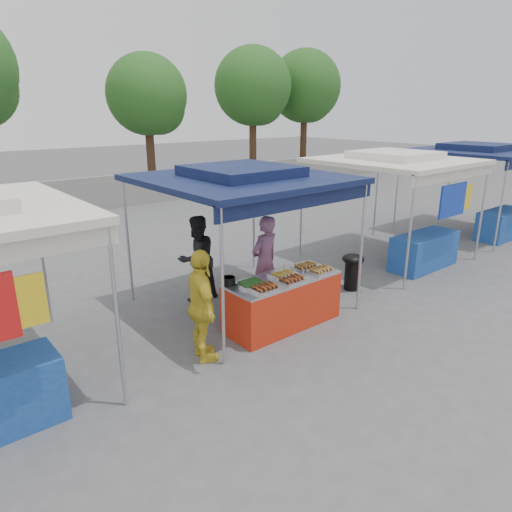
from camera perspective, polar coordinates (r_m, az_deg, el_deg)
ground_plane at (r=7.93m, az=2.79°, el=-8.28°), size 80.00×80.00×0.00m
back_wall at (r=17.19m, az=-22.81°, el=6.80°), size 40.00×0.25×1.20m
main_canopy at (r=7.94m, az=-1.72°, el=9.74°), size 3.20×3.20×2.57m
neighbor_stall_right at (r=11.15m, az=18.39°, el=7.20°), size 3.20×3.20×2.57m
neighbor_stall_far at (r=14.66m, az=26.98°, el=8.54°), size 3.20×3.20×2.57m
tree_2 at (r=20.81m, az=-13.17°, el=18.65°), size 3.43×3.35×5.76m
tree_3 at (r=23.69m, az=-0.20°, el=20.06°), size 3.76×3.74×6.43m
tree_4 at (r=26.48m, az=6.29°, el=19.97°), size 3.84×3.84×6.59m
vendor_table at (r=7.68m, az=3.34°, el=-5.68°), size 2.00×0.80×0.85m
food_tray_fl at (r=6.98m, az=1.21°, el=-4.06°), size 0.42×0.30×0.07m
food_tray_fm at (r=7.33m, az=4.48°, el=-3.03°), size 0.42×0.30×0.07m
food_tray_fr at (r=7.80m, az=8.11°, el=-1.84°), size 0.42×0.30×0.07m
food_tray_bl at (r=7.16m, az=-0.62°, el=-3.47°), size 0.42×0.30×0.07m
food_tray_bm at (r=7.59m, az=3.35°, el=-2.26°), size 0.42×0.30×0.07m
food_tray_br at (r=7.96m, az=6.18°, el=-1.35°), size 0.42×0.30×0.07m
cooking_pot at (r=7.21m, az=-3.45°, el=-3.13°), size 0.22×0.22×0.13m
skewer_cup at (r=7.37m, az=3.50°, el=-2.80°), size 0.07×0.07×0.09m
wok_burner at (r=9.36m, az=11.98°, el=-1.53°), size 0.45×0.45×0.75m
crate_left at (r=8.02m, az=-2.14°, el=-6.87°), size 0.45×0.32×0.27m
crate_right at (r=8.48m, az=2.08°, el=-5.42°), size 0.47×0.33×0.28m
crate_stacked at (r=8.38m, az=2.10°, el=-3.73°), size 0.43×0.30×0.26m
vendor_woman at (r=8.28m, az=1.10°, el=-0.71°), size 0.67×0.49×1.70m
helper_man at (r=8.63m, az=-7.38°, el=-0.31°), size 0.83×0.66×1.64m
customer_person at (r=6.53m, az=-6.78°, el=-6.29°), size 0.67×1.05×1.67m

